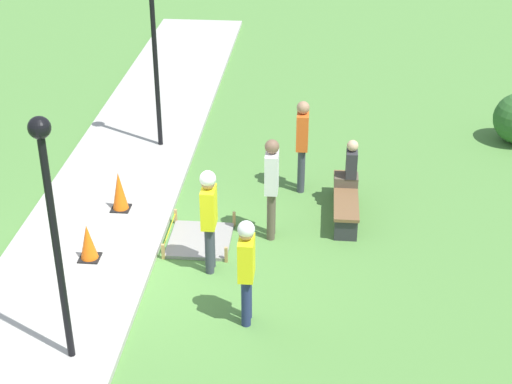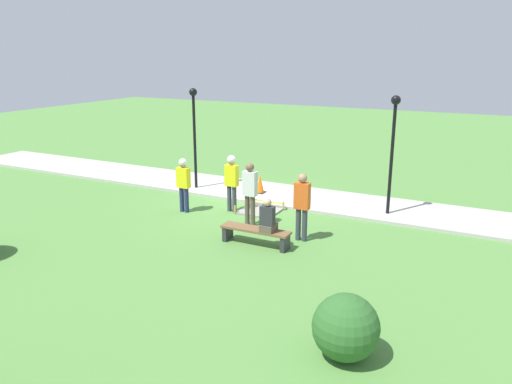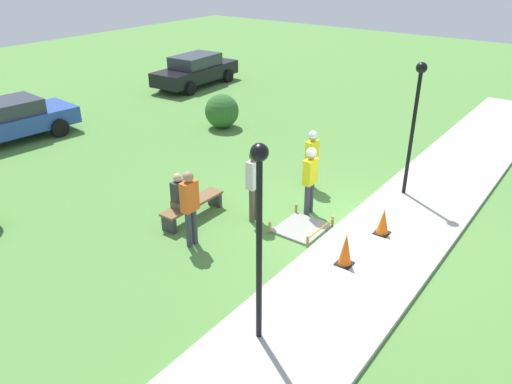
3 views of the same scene
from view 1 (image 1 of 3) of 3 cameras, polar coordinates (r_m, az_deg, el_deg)
ground_plane at (r=13.07m, az=-7.47°, el=-5.42°), size 60.00×60.00×0.00m
sidewalk at (r=13.36m, az=-12.86°, el=-4.88°), size 28.00×2.55×0.10m
wet_concrete_patch at (r=13.64m, az=-4.09°, el=-3.50°), size 1.22×1.11×0.28m
traffic_cone_near_patch at (r=14.44m, az=-9.91°, el=0.06°), size 0.34×0.34×0.75m
traffic_cone_far_patch at (r=13.12m, az=-12.12°, el=-3.59°), size 0.34×0.34×0.64m
park_bench at (r=14.33m, az=6.54°, el=-0.56°), size 1.88×0.44×0.45m
person_seated_on_bench at (r=14.45m, az=6.82°, el=1.80°), size 0.36×0.44×0.89m
worker_supervisor at (r=12.36m, az=-3.45°, el=-1.47°), size 0.40×0.26×1.80m
worker_assistant at (r=11.21m, az=-0.70°, el=-5.25°), size 0.40×0.25×1.71m
bystander_in_orange_shirt at (r=14.84m, az=3.38°, el=3.77°), size 0.40×0.24×1.84m
bystander_in_gray_shirt at (r=13.26m, az=1.14°, el=0.70°), size 0.40×0.24×1.85m
lamppost_near at (r=10.03m, az=-14.71°, el=-1.00°), size 0.28×0.28×3.56m
lamppost_far at (r=16.19m, az=-7.43°, el=11.08°), size 0.28×0.28×3.57m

